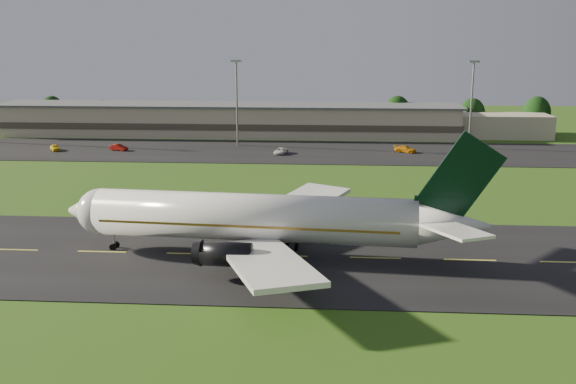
# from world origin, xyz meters

# --- Properties ---
(ground) EXTENTS (360.00, 360.00, 0.00)m
(ground) POSITION_xyz_m (0.00, 0.00, 0.00)
(ground) COLOR #2A4B12
(ground) RESTS_ON ground
(taxiway) EXTENTS (220.00, 30.00, 0.10)m
(taxiway) POSITION_xyz_m (0.00, 0.00, 0.05)
(taxiway) COLOR black
(taxiway) RESTS_ON ground
(apron) EXTENTS (260.00, 30.00, 0.10)m
(apron) POSITION_xyz_m (0.00, 72.00, 0.05)
(apron) COLOR black
(apron) RESTS_ON ground
(airliner) EXTENTS (51.29, 42.07, 15.57)m
(airliner) POSITION_xyz_m (19.44, -0.06, 4.66)
(airliner) COLOR white
(airliner) RESTS_ON ground
(terminal) EXTENTS (145.00, 16.00, 8.40)m
(terminal) POSITION_xyz_m (6.40, 96.18, 3.99)
(terminal) COLOR tan
(terminal) RESTS_ON ground
(light_mast_centre) EXTENTS (2.40, 1.20, 20.35)m
(light_mast_centre) POSITION_xyz_m (5.00, 80.00, 12.74)
(light_mast_centre) COLOR gray
(light_mast_centre) RESTS_ON ground
(light_mast_east) EXTENTS (2.40, 1.20, 20.35)m
(light_mast_east) POSITION_xyz_m (60.00, 80.00, 12.74)
(light_mast_east) COLOR gray
(light_mast_east) RESTS_ON ground
(tree_line) EXTENTS (191.49, 9.32, 10.06)m
(tree_line) POSITION_xyz_m (29.86, 105.94, 4.98)
(tree_line) COLOR black
(tree_line) RESTS_ON ground
(service_vehicle_a) EXTENTS (3.70, 4.31, 1.40)m
(service_vehicle_a) POSITION_xyz_m (-35.87, 69.48, 0.80)
(service_vehicle_a) COLOR yellow
(service_vehicle_a) RESTS_ON apron
(service_vehicle_b) EXTENTS (4.61, 2.88, 1.43)m
(service_vehicle_b) POSITION_xyz_m (-21.28, 70.62, 0.82)
(service_vehicle_b) COLOR maroon
(service_vehicle_b) RESTS_ON apron
(service_vehicle_c) EXTENTS (3.35, 5.14, 1.31)m
(service_vehicle_c) POSITION_xyz_m (16.36, 68.76, 0.76)
(service_vehicle_c) COLOR silver
(service_vehicle_c) RESTS_ON apron
(service_vehicle_d) EXTENTS (5.44, 4.20, 1.47)m
(service_vehicle_d) POSITION_xyz_m (44.39, 72.61, 0.84)
(service_vehicle_d) COLOR orange
(service_vehicle_d) RESTS_ON apron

